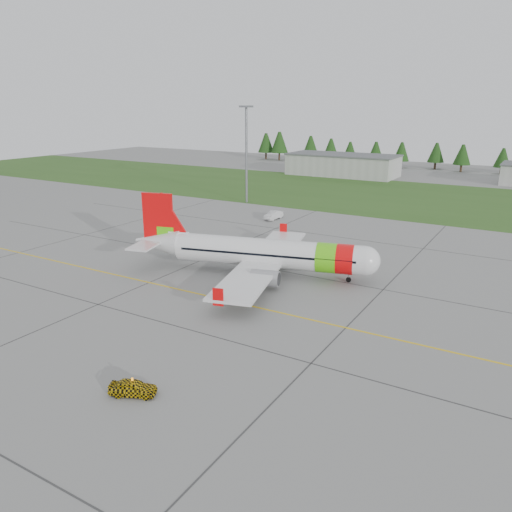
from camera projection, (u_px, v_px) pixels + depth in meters
The scene contains 9 objects.
ground at pixel (212, 336), 46.13m from camera, with size 320.00×320.00×0.00m, color gray.
aircraft at pixel (262, 253), 62.27m from camera, with size 31.35×29.51×9.67m.
follow_me_car at pixel (132, 374), 36.28m from camera, with size 1.42×1.20×3.53m, color #DDB60C.
service_van at pixel (273, 207), 92.66m from camera, with size 1.64×1.55×4.71m, color silver.
grass_strip at pixel (421, 199), 113.65m from camera, with size 320.00×50.00×0.03m, color #30561E.
taxi_guideline at pixel (256, 307), 52.71m from camera, with size 120.00×0.25×0.02m, color gold.
hangar_west at pixel (343, 165), 150.46m from camera, with size 32.00×14.00×6.00m, color #A8A8A3.
floodlight_mast at pixel (246, 156), 106.58m from camera, with size 0.50×0.50×20.00m, color slate.
treeline at pixel (464, 156), 158.32m from camera, with size 160.00×8.00×10.00m, color #1C3F14, non-canonical shape.
Camera 1 is at (24.85, -34.07, 20.50)m, focal length 35.00 mm.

